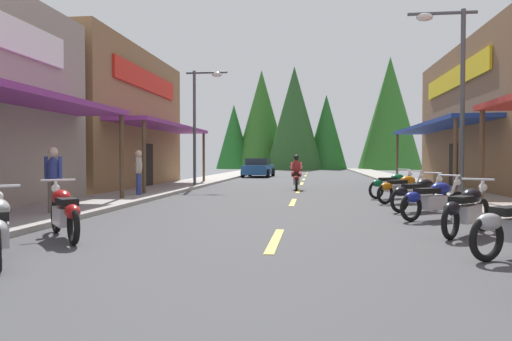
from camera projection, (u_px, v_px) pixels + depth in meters
name	position (u px, v px, depth m)	size (l,w,h in m)	color
ground	(300.00, 190.00, 21.75)	(9.38, 75.51, 0.10)	#424244
sidewalk_left	(176.00, 186.00, 22.48)	(2.47, 75.51, 0.12)	#9E9991
sidewalk_right	(431.00, 188.00, 21.02)	(2.47, 75.51, 0.12)	gray
centerline_dashes	(302.00, 184.00, 25.77)	(0.16, 51.44, 0.01)	#E0C64C
storefront_left_far	(86.00, 120.00, 22.38)	(7.93, 10.89, 6.47)	olive
streetlamp_left	(201.00, 111.00, 22.54)	(2.02, 0.30, 5.64)	#474C51
streetlamp_right	(452.00, 77.00, 14.04)	(2.02, 0.30, 5.88)	#474C51
motorcycle_parked_right_2	(467.00, 209.00, 8.62)	(1.40, 1.75, 1.04)	black
motorcycle_parked_right_3	(434.00, 199.00, 10.78)	(1.81, 1.32, 1.04)	black
motorcycle_parked_right_4	(419.00, 193.00, 12.50)	(1.78, 1.35, 1.04)	black
motorcycle_parked_right_5	(402.00, 188.00, 14.70)	(1.82, 1.30, 1.04)	black
motorcycle_parked_right_6	(392.00, 185.00, 16.47)	(1.86, 1.23, 1.04)	black
motorcycle_parked_left_3	(64.00, 211.00, 8.22)	(1.46, 1.70, 1.04)	black
rider_cruising_lead	(296.00, 175.00, 20.94)	(0.60, 2.14, 1.57)	black
pedestrian_browsing	(139.00, 170.00, 16.58)	(0.30, 0.57, 1.71)	#333F8C
pedestrian_strolling	(53.00, 177.00, 11.19)	(0.54, 0.36, 1.69)	#726659
parked_car_curbside	(258.00, 168.00, 35.21)	(2.21, 4.37, 1.40)	#1E4C8C
treeline_backdrop	(322.00, 122.00, 59.36)	(25.78, 12.35, 13.67)	#225E23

